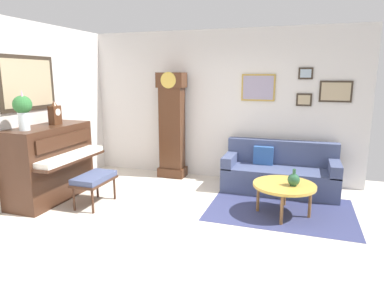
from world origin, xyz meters
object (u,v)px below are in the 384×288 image
(grandfather_clock, at_px, (172,128))
(coffee_table, at_px, (284,186))
(mantel_clock, at_px, (55,114))
(couch, at_px, (279,173))
(piano, at_px, (51,163))
(green_jug, at_px, (294,180))
(flower_vase, at_px, (23,109))
(piano_bench, at_px, (94,179))

(grandfather_clock, distance_m, coffee_table, 2.59)
(mantel_clock, bearing_deg, couch, 21.84)
(grandfather_clock, xyz_separation_m, coffee_table, (2.20, -1.25, -0.54))
(piano, bearing_deg, grandfather_clock, 51.73)
(piano, bearing_deg, green_jug, 7.25)
(green_jug, bearing_deg, flower_vase, -165.97)
(flower_vase, bearing_deg, mantel_clock, 89.96)
(coffee_table, relative_size, mantel_clock, 2.32)
(coffee_table, distance_m, flower_vase, 3.87)
(coffee_table, bearing_deg, flower_vase, -164.97)
(piano, xyz_separation_m, flower_vase, (0.00, -0.46, 0.90))
(coffee_table, height_order, flower_vase, flower_vase)
(flower_vase, relative_size, green_jug, 2.42)
(couch, distance_m, coffee_table, 1.08)
(couch, height_order, green_jug, couch)
(piano, height_order, flower_vase, flower_vase)
(grandfather_clock, bearing_deg, piano_bench, -108.17)
(piano_bench, xyz_separation_m, green_jug, (2.91, 0.49, 0.14))
(piano_bench, relative_size, mantel_clock, 1.84)
(couch, bearing_deg, piano, -155.59)
(piano, bearing_deg, mantel_clock, 89.38)
(coffee_table, height_order, green_jug, green_jug)
(green_jug, bearing_deg, couch, 103.13)
(green_jug, bearing_deg, mantel_clock, -175.57)
(coffee_table, xyz_separation_m, green_jug, (0.12, -0.04, 0.12))
(grandfather_clock, xyz_separation_m, green_jug, (2.32, -1.29, -0.42))
(grandfather_clock, xyz_separation_m, flower_vase, (-1.39, -2.22, 0.54))
(coffee_table, relative_size, green_jug, 3.67)
(piano, distance_m, green_jug, 3.74)
(grandfather_clock, bearing_deg, mantel_clock, -131.35)
(couch, height_order, flower_vase, flower_vase)
(coffee_table, bearing_deg, mantel_clock, -174.85)
(grandfather_clock, relative_size, green_jug, 8.46)
(coffee_table, height_order, mantel_clock, mantel_clock)
(flower_vase, bearing_deg, coffee_table, 15.03)
(piano, bearing_deg, piano_bench, -1.08)
(couch, relative_size, flower_vase, 3.28)
(coffee_table, bearing_deg, piano, -171.94)
(mantel_clock, bearing_deg, piano_bench, -13.97)
(piano, xyz_separation_m, couch, (3.46, 1.57, -0.29))
(piano, relative_size, mantel_clock, 3.79)
(grandfather_clock, height_order, couch, grandfather_clock)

